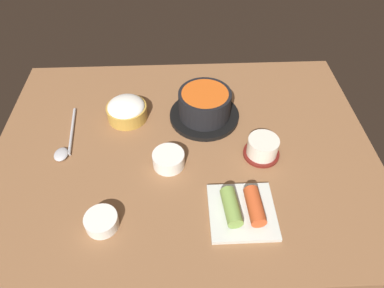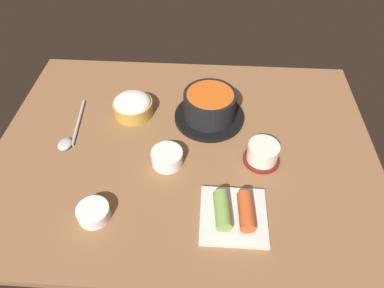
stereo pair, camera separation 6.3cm
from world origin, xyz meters
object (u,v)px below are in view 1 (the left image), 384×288
(stone_pot, at_px, (205,106))
(spoon, at_px, (65,146))
(kimchi_plate, at_px, (242,209))
(tea_cup_with_saucer, at_px, (262,147))
(rice_bowl, at_px, (127,110))
(side_bowl_near, at_px, (101,221))
(banchan_cup_center, at_px, (169,159))

(stone_pot, bearing_deg, spoon, -164.90)
(stone_pot, bearing_deg, kimchi_plate, -78.92)
(spoon, bearing_deg, tea_cup_with_saucer, -5.41)
(stone_pot, distance_m, rice_bowl, 0.22)
(side_bowl_near, distance_m, spoon, 0.27)
(tea_cup_with_saucer, xyz_separation_m, side_bowl_near, (-0.38, -0.19, -0.01))
(banchan_cup_center, height_order, kimchi_plate, kimchi_plate)
(stone_pot, distance_m, side_bowl_near, 0.42)
(tea_cup_with_saucer, bearing_deg, kimchi_plate, -113.46)
(banchan_cup_center, xyz_separation_m, spoon, (-0.27, 0.07, -0.01))
(stone_pot, bearing_deg, side_bowl_near, -125.94)
(kimchi_plate, height_order, spoon, kimchi_plate)
(tea_cup_with_saucer, bearing_deg, side_bowl_near, -153.75)
(side_bowl_near, xyz_separation_m, spoon, (-0.13, 0.24, -0.01))
(tea_cup_with_saucer, height_order, side_bowl_near, tea_cup_with_saucer)
(banchan_cup_center, distance_m, kimchi_plate, 0.22)
(stone_pot, bearing_deg, rice_bowl, 177.75)
(banchan_cup_center, relative_size, kimchi_plate, 0.54)
(stone_pot, xyz_separation_m, tea_cup_with_saucer, (0.14, -0.15, -0.01))
(tea_cup_with_saucer, relative_size, kimchi_plate, 0.63)
(rice_bowl, distance_m, side_bowl_near, 0.35)
(spoon, bearing_deg, kimchi_plate, -26.73)
(rice_bowl, xyz_separation_m, banchan_cup_center, (0.12, -0.18, -0.01))
(rice_bowl, bearing_deg, stone_pot, -2.25)
(tea_cup_with_saucer, xyz_separation_m, spoon, (-0.51, 0.05, -0.02))
(stone_pot, xyz_separation_m, banchan_cup_center, (-0.10, -0.17, -0.02))
(stone_pot, relative_size, side_bowl_near, 2.72)
(rice_bowl, height_order, banchan_cup_center, rice_bowl)
(tea_cup_with_saucer, distance_m, side_bowl_near, 0.43)
(banchan_cup_center, bearing_deg, rice_bowl, 123.20)
(stone_pot, xyz_separation_m, rice_bowl, (-0.22, 0.01, -0.01))
(tea_cup_with_saucer, bearing_deg, stone_pot, 132.59)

